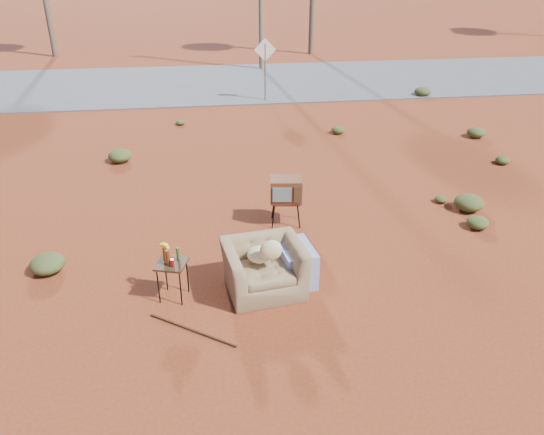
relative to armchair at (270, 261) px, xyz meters
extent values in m
plane|color=maroon|center=(-0.13, -0.31, -0.51)|extent=(140.00, 140.00, 0.00)
cube|color=#565659|center=(-0.13, 14.69, -0.49)|extent=(140.00, 7.00, 0.04)
imported|color=olive|center=(-0.11, -0.04, 0.04)|extent=(1.36, 0.99, 1.10)
ellipsoid|color=#CBB97C|center=(-0.17, 0.01, 0.13)|extent=(0.40, 0.40, 0.23)
ellipsoid|color=#CBB97C|center=(-0.02, -0.24, 0.34)|extent=(0.35, 0.17, 0.35)
cube|color=navy|center=(0.46, 0.16, -0.19)|extent=(0.64, 0.88, 0.64)
cube|color=black|center=(0.61, 2.21, -0.02)|extent=(0.59, 0.48, 0.03)
cylinder|color=black|center=(0.33, 2.05, -0.26)|extent=(0.03, 0.03, 0.50)
cylinder|color=black|center=(0.83, 1.98, -0.26)|extent=(0.03, 0.03, 0.50)
cylinder|color=black|center=(0.38, 2.43, -0.26)|extent=(0.03, 0.03, 0.50)
cylinder|color=black|center=(0.88, 2.37, -0.26)|extent=(0.03, 0.03, 0.50)
cube|color=#602D18|center=(0.61, 2.21, 0.24)|extent=(0.67, 0.55, 0.48)
cube|color=slate|center=(0.49, 1.97, 0.24)|extent=(0.37, 0.07, 0.30)
cube|color=#472D19|center=(0.79, 1.93, 0.24)|extent=(0.14, 0.04, 0.34)
cube|color=#3D2616|center=(-1.56, -0.07, 0.12)|extent=(0.56, 0.56, 0.04)
cylinder|color=black|center=(-1.78, -0.19, -0.20)|extent=(0.02, 0.02, 0.63)
cylinder|color=black|center=(-1.44, -0.29, -0.20)|extent=(0.02, 0.02, 0.63)
cylinder|color=black|center=(-1.68, 0.15, -0.20)|extent=(0.02, 0.02, 0.63)
cylinder|color=black|center=(-1.34, 0.05, -0.20)|extent=(0.02, 0.02, 0.63)
cylinder|color=#51260D|center=(-1.65, 0.00, 0.25)|extent=(0.06, 0.06, 0.23)
cylinder|color=#51260D|center=(-1.60, -0.13, 0.26)|extent=(0.06, 0.06, 0.25)
cylinder|color=#265022|center=(-1.45, -0.01, 0.24)|extent=(0.05, 0.05, 0.22)
cylinder|color=red|center=(-1.53, -0.17, 0.19)|extent=(0.06, 0.06, 0.12)
cylinder|color=silver|center=(-1.65, 0.10, 0.20)|extent=(0.07, 0.07, 0.13)
ellipsoid|color=yellow|center=(-1.65, 0.10, 0.35)|extent=(0.14, 0.14, 0.11)
cylinder|color=#492613|center=(-1.28, -0.96, -0.49)|extent=(1.26, 0.92, 0.04)
cylinder|color=brown|center=(1.37, 11.69, 0.49)|extent=(0.06, 0.06, 2.00)
cube|color=silver|center=(1.37, 11.69, 1.29)|extent=(0.78, 0.04, 0.78)
ellipsoid|color=#404C21|center=(4.37, 1.49, -0.39)|extent=(0.44, 0.44, 0.24)
ellipsoid|color=#404C21|center=(-3.13, 6.19, -0.35)|extent=(0.60, 0.60, 0.33)
ellipsoid|color=#404C21|center=(6.67, 4.69, -0.41)|extent=(0.36, 0.36, 0.20)
ellipsoid|color=#404C21|center=(3.07, 7.69, -0.40)|extent=(0.40, 0.40, 0.22)
ellipsoid|color=#404C21|center=(-1.63, 9.19, -0.43)|extent=(0.30, 0.30, 0.17)
camera|label=1|loc=(-0.95, -7.20, 4.53)|focal=35.00mm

